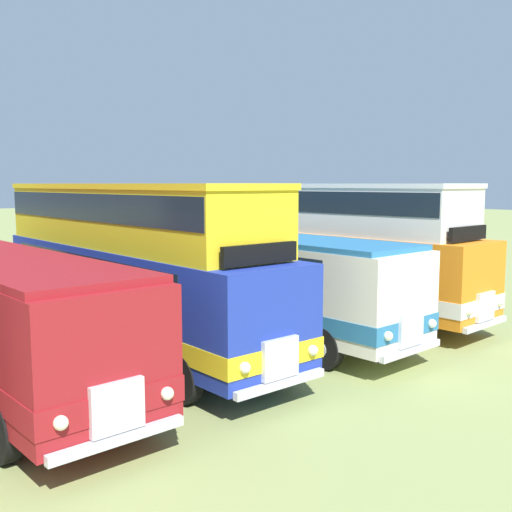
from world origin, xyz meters
name	(u,v)px	position (x,y,z in m)	size (l,w,h in m)	color
bus_seventh_in_row	(132,260)	(7.51, 0.34, 2.48)	(2.72, 11.44, 4.49)	#1E339E
bus_eighth_in_row	(249,274)	(11.26, 0.03, 1.76)	(2.99, 11.48, 2.99)	silver
bus_ninth_in_row	(336,243)	(15.02, -0.07, 2.47)	(3.06, 10.65, 4.49)	orange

